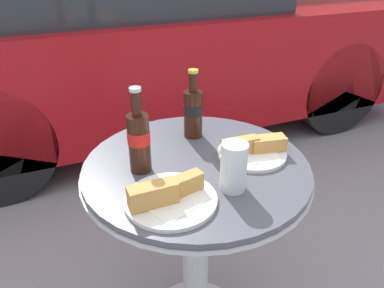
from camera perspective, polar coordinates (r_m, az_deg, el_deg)
name	(u,v)px	position (r m, az deg, el deg)	size (l,w,h in m)	color
bistro_table	(196,215)	(1.25, 0.61, -10.78)	(0.70, 0.70, 0.75)	#B7B7BC
cola_bottle_left	(193,111)	(1.25, 0.17, 5.06)	(0.07, 0.07, 0.23)	#33190F
cola_bottle_right	(139,140)	(1.06, -8.09, 0.68)	(0.06, 0.06, 0.25)	#33190F
drinking_glass	(234,169)	(0.99, 6.36, -3.78)	(0.07, 0.07, 0.14)	#C68923
lunch_plate_near	(168,196)	(0.96, -3.62, -7.93)	(0.24, 0.24, 0.07)	white
lunch_plate_far	(253,150)	(1.18, 9.29, -0.85)	(0.22, 0.21, 0.06)	white
parked_car	(147,35)	(3.08, -6.87, 16.13)	(3.86, 1.83, 1.44)	#9E0F14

